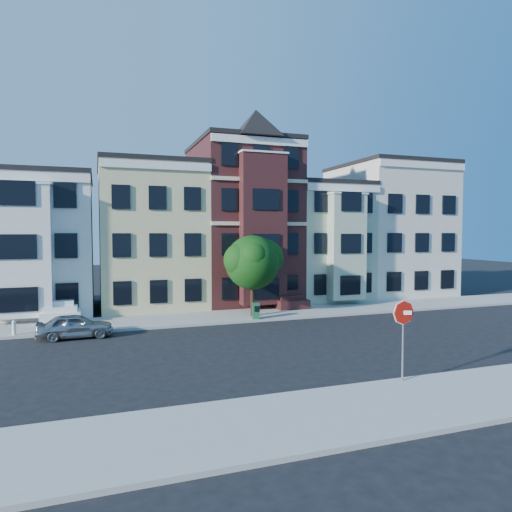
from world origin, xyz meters
name	(u,v)px	position (x,y,z in m)	size (l,w,h in m)	color
ground	(330,343)	(0.00, 0.00, 0.00)	(120.00, 120.00, 0.00)	black
far_sidewalk	(271,314)	(0.00, 8.00, 0.07)	(60.00, 4.00, 0.15)	#9E9B93
near_sidewalk	(450,397)	(0.00, -8.00, 0.07)	(60.00, 4.00, 0.15)	#9E9B93
house_white	(29,246)	(-15.00, 14.50, 4.50)	(8.00, 9.00, 9.00)	white
house_yellow	(150,238)	(-7.00, 14.50, 5.00)	(7.00, 9.00, 10.00)	#CEC28A
house_brown	(241,225)	(0.00, 14.50, 6.00)	(7.00, 9.00, 12.00)	#391717
house_green	(316,243)	(6.50, 14.50, 4.50)	(6.00, 9.00, 9.00)	#A4B599
house_cream	(387,231)	(13.50, 14.50, 5.50)	(8.00, 9.00, 11.00)	beige
street_tree	(252,266)	(-1.51, 7.38, 3.28)	(5.39, 5.39, 6.27)	#144410
parked_car	(75,326)	(-11.82, 5.20, 0.63)	(1.48, 3.69, 1.26)	#989CA1
newspaper_box	(256,311)	(-1.65, 6.30, 0.64)	(0.45, 0.40, 0.99)	#1D5A34
fire_hydrant	(14,329)	(-14.78, 6.30, 0.45)	(0.21, 0.21, 0.60)	silver
stop_sign	(403,335)	(-0.55, -6.30, 1.77)	(0.89, 0.12, 3.25)	red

